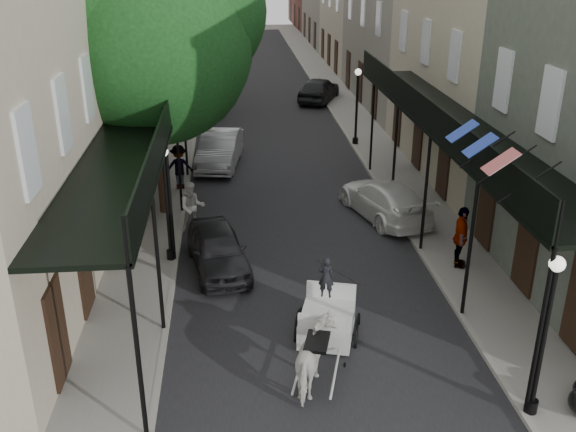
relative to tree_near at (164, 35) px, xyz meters
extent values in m
plane|color=gray|center=(4.20, -10.18, -6.49)|extent=(140.00, 140.00, 0.00)
cube|color=black|center=(4.20, 9.82, -6.48)|extent=(8.00, 90.00, 0.01)
cube|color=gray|center=(-0.80, 9.82, -6.43)|extent=(2.20, 90.00, 0.12)
cube|color=gray|center=(9.20, 9.82, -6.43)|extent=(2.20, 90.00, 0.12)
cube|color=#ADA28A|center=(-4.40, 19.82, -1.24)|extent=(5.00, 80.00, 10.50)
cube|color=gray|center=(12.80, 19.82, -1.24)|extent=(5.00, 80.00, 10.50)
cube|color=black|center=(-0.80, -3.18, -2.49)|extent=(2.20, 18.00, 0.12)
cube|color=black|center=(0.25, -3.18, -1.99)|extent=(0.06, 18.00, 1.00)
cylinder|color=black|center=(0.20, -12.18, -4.37)|extent=(0.10, 0.10, 4.00)
cylinder|color=black|center=(0.20, -4.18, -4.37)|extent=(0.10, 0.10, 4.00)
cylinder|color=black|center=(0.20, 3.82, -4.37)|extent=(0.10, 0.10, 4.00)
cube|color=black|center=(9.20, -3.18, -2.49)|extent=(2.20, 18.00, 0.12)
cube|color=black|center=(8.15, -3.18, -1.99)|extent=(0.06, 18.00, 1.00)
cylinder|color=black|center=(8.20, -12.18, -4.37)|extent=(0.10, 0.10, 4.00)
cylinder|color=black|center=(8.20, -4.18, -4.37)|extent=(0.10, 0.10, 4.00)
cylinder|color=black|center=(8.20, 3.82, -4.37)|extent=(0.10, 0.10, 4.00)
cylinder|color=#382619|center=(-0.40, -0.18, -3.57)|extent=(0.44, 0.44, 5.60)
sphere|color=#133D14|center=(-0.40, -0.18, -0.29)|extent=(6.80, 6.80, 6.80)
sphere|color=#133D14|center=(0.96, 0.42, 0.71)|extent=(5.10, 5.10, 5.10)
cylinder|color=#382619|center=(-0.40, 13.82, -3.85)|extent=(0.44, 0.44, 5.04)
sphere|color=#133D14|center=(-0.40, 13.82, -0.91)|extent=(6.00, 6.00, 6.00)
sphere|color=#133D14|center=(0.80, 14.42, -0.01)|extent=(4.50, 4.50, 4.50)
cylinder|color=black|center=(8.30, -12.18, -6.22)|extent=(0.28, 0.28, 0.30)
cylinder|color=black|center=(8.30, -12.18, -4.67)|extent=(0.12, 0.12, 3.40)
sphere|color=white|center=(8.30, -12.18, -2.82)|extent=(0.32, 0.32, 0.32)
cylinder|color=black|center=(0.10, -4.18, -6.22)|extent=(0.28, 0.28, 0.30)
cylinder|color=black|center=(0.10, -4.18, -4.67)|extent=(0.12, 0.12, 3.40)
sphere|color=white|center=(0.10, -4.18, -2.82)|extent=(0.32, 0.32, 0.32)
cylinder|color=black|center=(8.30, 7.82, -6.22)|extent=(0.28, 0.28, 0.30)
cylinder|color=black|center=(8.30, 7.82, -4.67)|extent=(0.12, 0.12, 3.40)
sphere|color=white|center=(8.30, 7.82, -2.82)|extent=(0.32, 0.32, 0.32)
imported|color=silver|center=(3.85, -10.78, -5.72)|extent=(1.28, 1.97, 1.54)
torus|color=black|center=(3.84, -7.98, -5.91)|extent=(0.40, 1.18, 1.20)
torus|color=black|center=(5.31, -8.39, -5.91)|extent=(0.40, 1.18, 1.20)
torus|color=black|center=(3.67, -9.28, -6.19)|extent=(0.23, 0.62, 0.62)
torus|color=black|center=(4.78, -9.59, -6.19)|extent=(0.23, 0.62, 0.62)
cube|color=silver|center=(4.52, -8.36, -5.51)|extent=(1.70, 1.96, 0.65)
cube|color=silver|center=(4.26, -9.30, -5.05)|extent=(1.21, 0.79, 0.11)
cube|color=silver|center=(4.20, -9.53, -4.77)|extent=(1.10, 0.39, 0.47)
imported|color=black|center=(4.26, -9.30, -4.47)|extent=(0.43, 0.34, 1.05)
imported|color=beige|center=(0.70, -1.90, -5.57)|extent=(0.99, 0.83, 1.84)
imported|color=gray|center=(0.00, 2.22, -5.46)|extent=(1.21, 0.74, 1.82)
imported|color=gray|center=(9.00, -5.49, -5.39)|extent=(0.80, 1.24, 1.96)
imported|color=black|center=(1.60, -4.75, -5.81)|extent=(2.28, 4.18, 1.35)
imported|color=#A4A3A9|center=(1.60, 5.36, -5.72)|extent=(2.27, 4.83, 1.53)
imported|color=black|center=(0.60, 15.91, -5.87)|extent=(2.90, 4.79, 1.24)
imported|color=white|center=(7.66, -1.18, -5.80)|extent=(3.11, 5.06, 1.37)
imported|color=black|center=(7.80, 17.64, -5.71)|extent=(3.48, 4.94, 1.56)
camera|label=1|loc=(2.13, -22.64, 2.87)|focal=40.00mm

